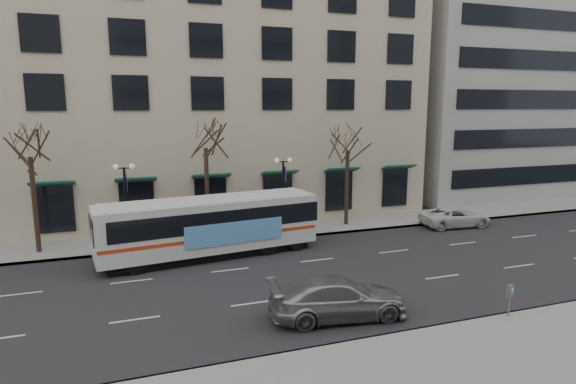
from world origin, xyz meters
name	(u,v)px	position (x,y,z in m)	size (l,w,h in m)	color
ground	(241,285)	(0.00, 0.00, 0.00)	(160.00, 160.00, 0.00)	black
sidewalk_far	(280,230)	(5.00, 9.00, 0.07)	(80.00, 4.00, 0.15)	gray
building_hotel	(154,64)	(-2.00, 21.00, 12.00)	(40.00, 20.00, 24.00)	#C0B392
building_office	(488,19)	(32.00, 21.00, 17.50)	(25.00, 20.00, 35.00)	#999993
tree_far_left	(29,140)	(-10.00, 8.80, 6.70)	(3.60, 3.60, 8.34)	black
tree_far_mid	(205,133)	(0.00, 8.80, 6.91)	(3.60, 3.60, 8.55)	black
tree_far_right	(348,137)	(10.00, 8.80, 6.42)	(3.60, 3.60, 8.06)	black
lamp_post_left	(126,201)	(-4.99, 8.20, 2.94)	(1.22, 0.45, 5.21)	black
lamp_post_right	(283,192)	(5.01, 8.20, 2.94)	(1.22, 0.45, 5.21)	black
city_bus	(211,225)	(-0.47, 5.03, 1.87)	(12.83, 4.27, 3.41)	white
silver_car	(338,298)	(2.95, -4.80, 0.83)	(2.33, 5.72, 1.66)	#9FA2A6
white_pickup	(455,217)	(17.37, 6.11, 0.70)	(2.33, 5.06, 1.41)	silver
pay_station	(510,294)	(9.46, -7.30, 1.10)	(0.32, 0.26, 1.31)	slate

